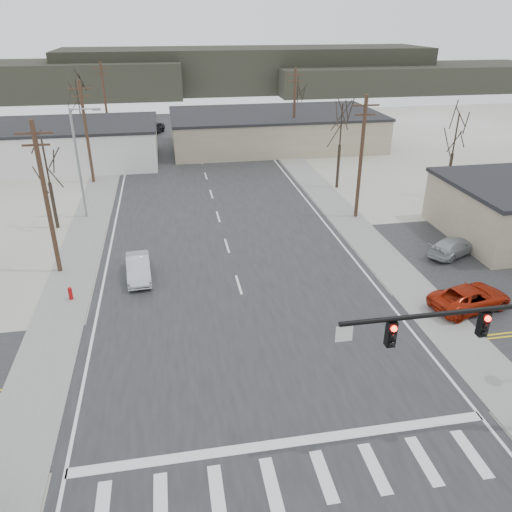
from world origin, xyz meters
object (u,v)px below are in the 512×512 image
Objects in this scene: car_far_b at (155,128)px; car_parked_silver at (453,247)px; traffic_signal_mast at (505,342)px; car_parked_red at (470,298)px; sedan_crossing at (138,268)px; car_far_a at (245,147)px; fire_hydrant at (70,293)px.

car_far_b reaches higher than car_parked_silver.
car_parked_red is (4.93, 9.09, -3.95)m from traffic_signal_mast.
car_parked_red is 7.33m from car_parked_silver.
sedan_crossing is 0.93× the size of car_far_a.
sedan_crossing is 44.45m from car_far_b.
fire_hydrant is 23.59m from car_parked_red.
traffic_signal_mast is at bearing -55.05° from car_far_b.
car_far_b is 0.99× the size of car_parked_silver.
car_parked_silver is at bearing 64.02° from traffic_signal_mast.
sedan_crossing is at bearing 56.63° from car_parked_red.
car_parked_red is at bearing 61.52° from traffic_signal_mast.
fire_hydrant is 46.77m from car_far_b.
sedan_crossing is at bearing -68.49° from car_far_b.
car_parked_red is at bearing 130.66° from car_parked_silver.
car_parked_silver is (7.73, 15.87, -4.02)m from traffic_signal_mast.
car_far_a is 0.92× the size of car_parked_red.
car_parked_silver is (20.99, -44.86, -0.12)m from car_far_b.
sedan_crossing is 21.87m from car_parked_silver.
sedan_crossing is (-14.13, 16.29, -3.93)m from traffic_signal_mast.
sedan_crossing is at bearing 27.74° from fire_hydrant.
traffic_signal_mast is 2.10× the size of car_far_b.
fire_hydrant is at bearing 57.07° from car_far_a.
car_far_b is at bearing 84.06° from fire_hydrant.
traffic_signal_mast reaches higher than car_parked_red.
fire_hydrant is 0.21× the size of sedan_crossing.
car_far_a is at bearing -2.04° from car_parked_red.
fire_hydrant is at bearing 141.87° from traffic_signal_mast.
car_parked_red is at bearing -12.51° from fire_hydrant.
car_far_a is 1.06× the size of car_parked_silver.
car_far_a is (15.84, 33.06, 0.25)m from fire_hydrant.
traffic_signal_mast is 62.28m from car_far_b.
car_parked_red is (19.07, -7.19, -0.02)m from sedan_crossing.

